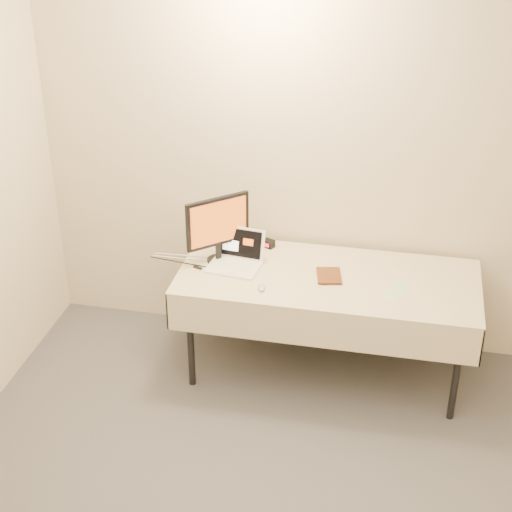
% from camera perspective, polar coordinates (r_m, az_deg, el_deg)
% --- Properties ---
extents(back_wall, '(4.00, 0.10, 2.70)m').
position_cam_1_polar(back_wall, '(5.02, 6.24, 7.15)').
color(back_wall, beige).
rests_on(back_wall, ground).
extents(table, '(1.86, 0.81, 0.74)m').
position_cam_1_polar(table, '(4.91, 5.25, -2.10)').
color(table, black).
rests_on(table, ground).
extents(laptop, '(0.35, 0.32, 0.22)m').
position_cam_1_polar(laptop, '(4.96, -1.44, -0.10)').
color(laptop, white).
rests_on(laptop, table).
extents(monitor, '(0.34, 0.31, 0.44)m').
position_cam_1_polar(monitor, '(4.92, -2.80, 2.29)').
color(monitor, black).
rests_on(monitor, table).
extents(book, '(0.15, 0.05, 0.20)m').
position_cam_1_polar(book, '(4.82, 4.50, -0.53)').
color(book, '#92491A').
rests_on(book, table).
extents(alarm_clock, '(0.14, 0.10, 0.05)m').
position_cam_1_polar(alarm_clock, '(5.20, 0.68, 0.99)').
color(alarm_clock, black).
rests_on(alarm_clock, table).
extents(clicker, '(0.07, 0.10, 0.02)m').
position_cam_1_polar(clicker, '(4.72, 0.39, -2.29)').
color(clicker, '#B4B4B7').
rests_on(clicker, table).
extents(paper_form, '(0.19, 0.26, 0.00)m').
position_cam_1_polar(paper_form, '(4.78, 10.15, -2.52)').
color(paper_form, '#B8DAAD').
rests_on(paper_form, table).
extents(usb_dongle, '(0.06, 0.04, 0.01)m').
position_cam_1_polar(usb_dongle, '(4.96, -4.27, -0.85)').
color(usb_dongle, black).
rests_on(usb_dongle, table).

